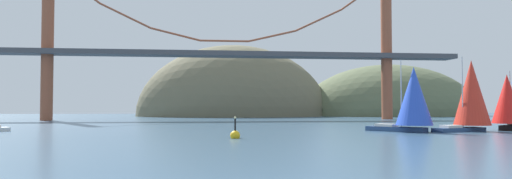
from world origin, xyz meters
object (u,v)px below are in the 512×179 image
(channel_buoy, at_px, (235,135))
(sailboat_scarlet_sail, at_px, (471,94))
(sailboat_blue_spinnaker, at_px, (413,98))
(sailboat_red_spinnaker, at_px, (508,101))

(channel_buoy, bearing_deg, sailboat_scarlet_sail, 15.66)
(sailboat_blue_spinnaker, xyz_separation_m, sailboat_red_spinnaker, (15.34, 2.07, -0.32))
(sailboat_scarlet_sail, bearing_deg, sailboat_red_spinnaker, 10.57)
(sailboat_red_spinnaker, xyz_separation_m, sailboat_scarlet_sail, (-6.35, -1.18, 0.88))
(sailboat_red_spinnaker, height_order, channel_buoy, sailboat_red_spinnaker)
(sailboat_red_spinnaker, distance_m, sailboat_scarlet_sail, 6.52)
(sailboat_blue_spinnaker, bearing_deg, sailboat_scarlet_sail, 5.61)
(sailboat_red_spinnaker, bearing_deg, sailboat_scarlet_sail, -169.43)
(sailboat_blue_spinnaker, relative_size, channel_buoy, 3.76)
(sailboat_blue_spinnaker, height_order, sailboat_red_spinnaker, sailboat_blue_spinnaker)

